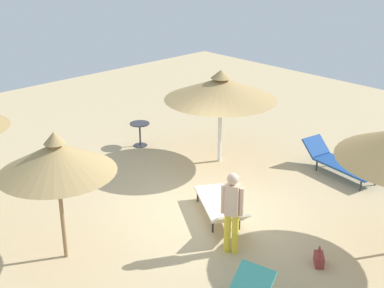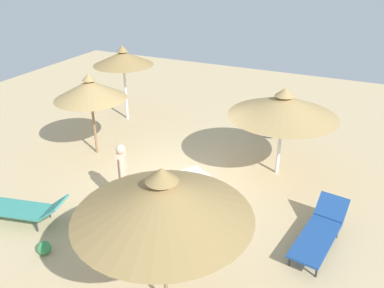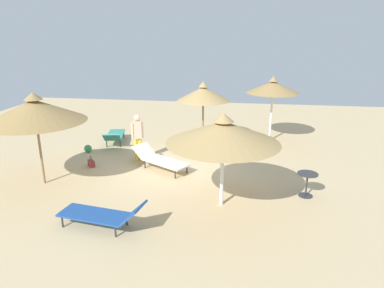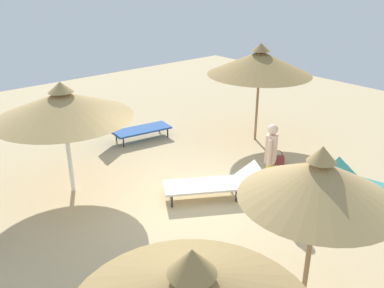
# 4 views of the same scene
# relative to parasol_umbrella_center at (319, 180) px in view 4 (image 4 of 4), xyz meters

# --- Properties ---
(ground) EXTENTS (24.00, 24.00, 0.10)m
(ground) POSITION_rel_parasol_umbrella_center_xyz_m (-0.48, -3.15, -2.12)
(ground) COLOR tan
(parasol_umbrella_center) EXTENTS (2.15, 2.15, 2.57)m
(parasol_umbrella_center) POSITION_rel_parasol_umbrella_center_xyz_m (0.00, 0.00, 0.00)
(parasol_umbrella_center) COLOR olive
(parasol_umbrella_center) RESTS_ON ground
(parasol_umbrella_back) EXTENTS (2.92, 2.92, 2.82)m
(parasol_umbrella_back) POSITION_rel_parasol_umbrella_center_xyz_m (-4.36, -4.83, 0.21)
(parasol_umbrella_back) COLOR olive
(parasol_umbrella_back) RESTS_ON ground
(parasol_umbrella_edge) EXTENTS (2.95, 2.95, 2.54)m
(parasol_umbrella_edge) POSITION_rel_parasol_umbrella_center_xyz_m (1.15, -5.45, -0.03)
(parasol_umbrella_edge) COLOR white
(parasol_umbrella_edge) RESTS_ON ground
(lounge_chair_far_right) EXTENTS (2.18, 1.69, 0.68)m
(lounge_chair_far_right) POSITION_rel_parasol_umbrella_center_xyz_m (-1.09, -3.15, -1.73)
(lounge_chair_far_right) COLOR silver
(lounge_chair_far_right) RESTS_ON ground
(lounge_chair_near_left) EXTENTS (1.08, 2.12, 0.71)m
(lounge_chair_near_left) POSITION_rel_parasol_umbrella_center_xyz_m (-3.60, -0.73, -1.70)
(lounge_chair_near_left) COLOR teal
(lounge_chair_near_left) RESTS_ON ground
(lounge_chair_near_right) EXTENTS (2.19, 0.98, 0.74)m
(lounge_chair_near_right) POSITION_rel_parasol_umbrella_center_xyz_m (-1.54, -7.04, -1.72)
(lounge_chair_near_right) COLOR #1E478C
(lounge_chair_near_right) RESTS_ON ground
(person_standing_front) EXTENTS (0.40, 0.32, 1.69)m
(person_standing_front) POSITION_rel_parasol_umbrella_center_xyz_m (-2.07, -2.43, -1.11)
(person_standing_front) COLOR yellow
(person_standing_front) RESTS_ON ground
(handbag) EXTENTS (0.34, 0.36, 0.39)m
(handbag) POSITION_rel_parasol_umbrella_center_xyz_m (-3.50, -3.30, -1.95)
(handbag) COLOR maroon
(handbag) RESTS_ON ground
(beach_ball) EXTENTS (0.29, 0.29, 0.29)m
(beach_ball) POSITION_rel_parasol_umbrella_center_xyz_m (-4.26, -1.87, -1.93)
(beach_ball) COLOR #338C4C
(beach_ball) RESTS_ON ground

